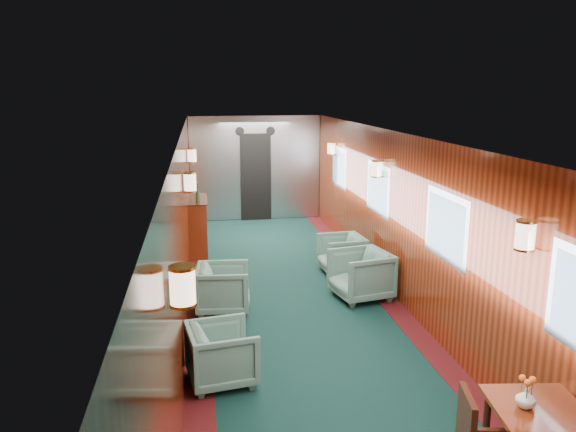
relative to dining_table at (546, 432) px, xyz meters
The scene contains 11 objects.
room 3.94m from the dining_table, 107.10° to the left, with size 12.00×12.10×2.40m.
bulkhead 9.63m from the dining_table, 96.68° to the left, with size 2.98×0.17×2.39m.
windows_right 3.99m from the dining_table, 84.55° to the left, with size 0.02×8.60×0.80m.
wall_sconces 4.51m from the dining_table, 104.90° to the left, with size 2.97×7.97×0.25m.
dining_table is the anchor object (origin of this frame).
credenza 7.43m from the dining_table, 109.30° to the left, with size 0.35×1.13×1.29m.
flower_vase 0.26m from the dining_table, 119.69° to the left, with size 0.14×0.14×0.15m, color silver.
armchair_left_near 3.11m from the dining_table, 135.93° to the left, with size 0.67×0.69×0.62m, color #1F4944.
armchair_left_far 4.60m from the dining_table, 117.54° to the left, with size 0.70×0.72×0.65m, color #1F4944.
armchair_right_near 4.26m from the dining_table, 91.76° to the left, with size 0.76×0.78×0.71m, color #1F4944.
armchair_right_far 5.43m from the dining_table, 91.19° to the left, with size 0.68×0.70×0.64m, color #1F4944.
Camera 1 is at (-1.27, -6.86, 3.00)m, focal length 35.00 mm.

